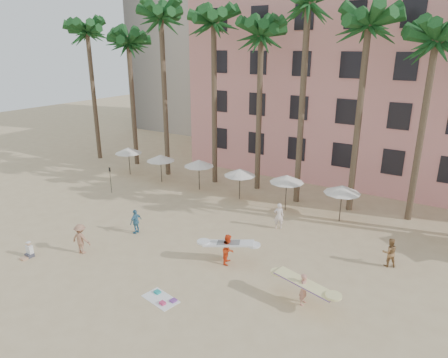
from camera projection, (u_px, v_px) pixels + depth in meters
ground at (138, 275)px, 21.30m from camera, size 120.00×120.00×0.00m
pink_hotel at (392, 88)px, 36.08m from camera, size 35.00×14.00×16.00m
palm_row at (277, 26)px, 28.95m from camera, size 44.40×5.40×16.30m
umbrella_row at (218, 167)px, 32.10m from camera, size 22.50×2.70×2.73m
beach_towel at (162, 299)px, 19.26m from camera, size 1.96×1.32×0.14m
carrier_yellow at (304, 287)px, 18.66m from camera, size 3.03×1.21×1.59m
carrier_white at (228, 248)px, 22.22m from camera, size 2.87×1.84×1.73m
beachgoers at (194, 235)px, 23.88m from camera, size 16.74×10.01×1.83m
paddle at (110, 177)px, 32.66m from camera, size 0.18×0.04×2.23m
seated_man at (29, 252)px, 23.02m from camera, size 0.41×0.72×0.93m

